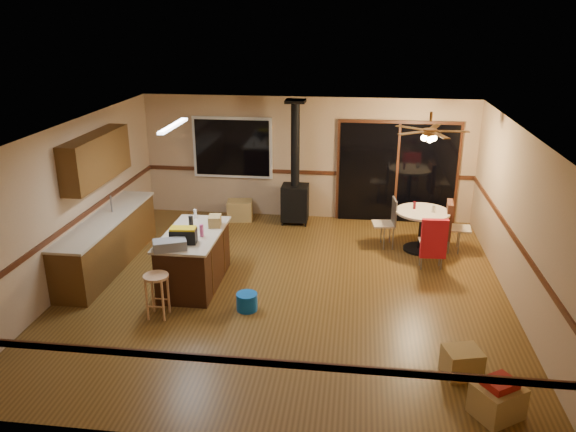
% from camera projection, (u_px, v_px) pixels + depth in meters
% --- Properties ---
extents(floor, '(7.00, 7.00, 0.00)m').
position_uv_depth(floor, '(286.00, 289.00, 9.10)').
color(floor, brown).
rests_on(floor, ground).
extents(ceiling, '(7.00, 7.00, 0.00)m').
position_uv_depth(ceiling, '(285.00, 130.00, 8.21)').
color(ceiling, silver).
rests_on(ceiling, ground).
extents(wall_back, '(7.00, 0.00, 7.00)m').
position_uv_depth(wall_back, '(307.00, 158.00, 11.92)').
color(wall_back, tan).
rests_on(wall_back, ground).
extents(wall_front, '(7.00, 0.00, 7.00)m').
position_uv_depth(wall_front, '(238.00, 335.00, 5.39)').
color(wall_front, tan).
rests_on(wall_front, ground).
extents(wall_left, '(0.00, 7.00, 7.00)m').
position_uv_depth(wall_left, '(71.00, 204.00, 9.07)').
color(wall_left, tan).
rests_on(wall_left, ground).
extents(wall_right, '(0.00, 7.00, 7.00)m').
position_uv_depth(wall_right, '(521.00, 224.00, 8.24)').
color(wall_right, tan).
rests_on(wall_right, ground).
extents(chair_rail, '(7.00, 7.00, 0.08)m').
position_uv_depth(chair_rail, '(286.00, 232.00, 8.75)').
color(chair_rail, '#421F10').
rests_on(chair_rail, ground).
extents(window, '(1.72, 0.10, 1.32)m').
position_uv_depth(window, '(232.00, 148.00, 11.99)').
color(window, black).
rests_on(window, ground).
extents(sliding_door, '(2.52, 0.10, 2.10)m').
position_uv_depth(sliding_door, '(397.00, 173.00, 11.73)').
color(sliding_door, black).
rests_on(sliding_door, ground).
extents(lower_cabinets, '(0.60, 3.00, 0.86)m').
position_uv_depth(lower_cabinets, '(108.00, 243.00, 9.79)').
color(lower_cabinets, '#553515').
rests_on(lower_cabinets, ground).
extents(countertop, '(0.64, 3.04, 0.04)m').
position_uv_depth(countertop, '(105.00, 219.00, 9.64)').
color(countertop, '#C0AF95').
rests_on(countertop, lower_cabinets).
extents(upper_cabinets, '(0.35, 2.00, 0.80)m').
position_uv_depth(upper_cabinets, '(96.00, 158.00, 9.49)').
color(upper_cabinets, '#553515').
rests_on(upper_cabinets, ground).
extents(kitchen_island, '(0.88, 1.68, 0.90)m').
position_uv_depth(kitchen_island, '(194.00, 259.00, 9.12)').
color(kitchen_island, black).
rests_on(kitchen_island, ground).
extents(wood_stove, '(0.55, 0.50, 2.52)m').
position_uv_depth(wood_stove, '(295.00, 190.00, 11.71)').
color(wood_stove, black).
rests_on(wood_stove, ground).
extents(ceiling_fan, '(0.24, 0.24, 0.55)m').
position_uv_depth(ceiling_fan, '(430.00, 134.00, 9.84)').
color(ceiling_fan, brown).
rests_on(ceiling_fan, ceiling).
extents(fluorescent_strip, '(0.10, 1.20, 0.04)m').
position_uv_depth(fluorescent_strip, '(173.00, 126.00, 8.72)').
color(fluorescent_strip, white).
rests_on(fluorescent_strip, ceiling).
extents(toolbox_grey, '(0.55, 0.44, 0.15)m').
position_uv_depth(toolbox_grey, '(170.00, 245.00, 8.31)').
color(toolbox_grey, slate).
rests_on(toolbox_grey, kitchen_island).
extents(toolbox_black, '(0.42, 0.25, 0.22)m').
position_uv_depth(toolbox_black, '(183.00, 236.00, 8.55)').
color(toolbox_black, black).
rests_on(toolbox_black, kitchen_island).
extents(toolbox_yellow_lid, '(0.40, 0.24, 0.03)m').
position_uv_depth(toolbox_yellow_lid, '(183.00, 229.00, 8.50)').
color(toolbox_yellow_lid, gold).
rests_on(toolbox_yellow_lid, toolbox_black).
extents(box_on_island, '(0.23, 0.29, 0.18)m').
position_uv_depth(box_on_island, '(215.00, 221.00, 9.23)').
color(box_on_island, '#9F8047').
rests_on(box_on_island, kitchen_island).
extents(bottle_dark, '(0.09, 0.09, 0.25)m').
position_uv_depth(bottle_dark, '(191.00, 224.00, 9.01)').
color(bottle_dark, black).
rests_on(bottle_dark, kitchen_island).
extents(bottle_pink, '(0.08, 0.08, 0.20)m').
position_uv_depth(bottle_pink, '(202.00, 230.00, 8.80)').
color(bottle_pink, '#D84C8C').
rests_on(bottle_pink, kitchen_island).
extents(bottle_white, '(0.07, 0.07, 0.16)m').
position_uv_depth(bottle_white, '(195.00, 214.00, 9.57)').
color(bottle_white, white).
rests_on(bottle_white, kitchen_island).
extents(bar_stool, '(0.44, 0.44, 0.67)m').
position_uv_depth(bar_stool, '(158.00, 296.00, 8.17)').
color(bar_stool, tan).
rests_on(bar_stool, floor).
extents(blue_bucket, '(0.41, 0.41, 0.27)m').
position_uv_depth(blue_bucket, '(247.00, 302.00, 8.42)').
color(blue_bucket, blue).
rests_on(blue_bucket, floor).
extents(dining_table, '(1.00, 1.00, 0.78)m').
position_uv_depth(dining_table, '(422.00, 223.00, 10.41)').
color(dining_table, black).
rests_on(dining_table, ground).
extents(glass_red, '(0.06, 0.06, 0.14)m').
position_uv_depth(glass_red, '(414.00, 205.00, 10.42)').
color(glass_red, '#590C14').
rests_on(glass_red, dining_table).
extents(glass_cream, '(0.07, 0.07, 0.13)m').
position_uv_depth(glass_cream, '(434.00, 209.00, 10.24)').
color(glass_cream, beige).
rests_on(glass_cream, dining_table).
extents(chair_left, '(0.45, 0.45, 0.51)m').
position_uv_depth(chair_left, '(389.00, 217.00, 10.57)').
color(chair_left, tan).
rests_on(chair_left, ground).
extents(chair_near, '(0.45, 0.48, 0.70)m').
position_uv_depth(chair_near, '(434.00, 238.00, 9.56)').
color(chair_near, tan).
rests_on(chair_near, ground).
extents(chair_right, '(0.50, 0.46, 0.70)m').
position_uv_depth(chair_right, '(450.00, 220.00, 10.39)').
color(chair_right, tan).
rests_on(chair_right, ground).
extents(box_under_window, '(0.58, 0.49, 0.42)m').
position_uv_depth(box_under_window, '(240.00, 210.00, 12.08)').
color(box_under_window, '#9F8047').
rests_on(box_under_window, floor).
extents(box_corner_a, '(0.64, 0.62, 0.38)m').
position_uv_depth(box_corner_a, '(497.00, 401.00, 6.18)').
color(box_corner_a, '#9F8047').
rests_on(box_corner_a, floor).
extents(box_corner_b, '(0.51, 0.47, 0.35)m').
position_uv_depth(box_corner_b, '(462.00, 362.00, 6.89)').
color(box_corner_b, '#9F8047').
rests_on(box_corner_b, floor).
extents(box_small_red, '(0.43, 0.42, 0.09)m').
position_uv_depth(box_small_red, '(500.00, 383.00, 6.10)').
color(box_small_red, maroon).
rests_on(box_small_red, box_corner_a).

